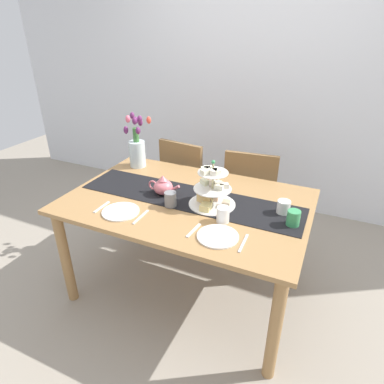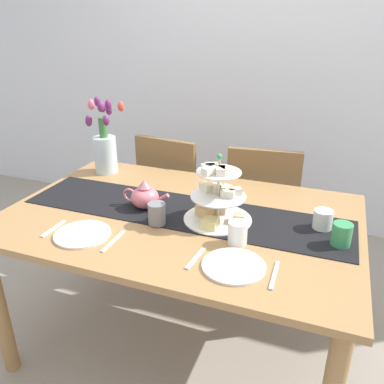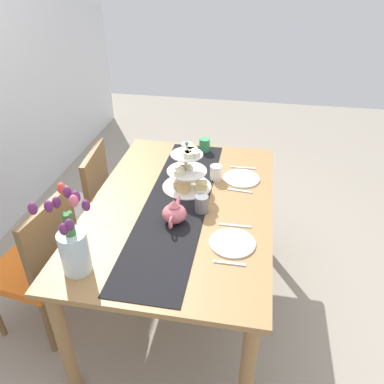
{
  "view_description": "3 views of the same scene",
  "coord_description": "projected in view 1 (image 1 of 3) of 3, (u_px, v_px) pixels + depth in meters",
  "views": [
    {
      "loc": [
        0.83,
        -1.74,
        1.81
      ],
      "look_at": [
        0.07,
        -0.08,
        0.87
      ],
      "focal_mm": 30.88,
      "sensor_mm": 36.0,
      "label": 1
    },
    {
      "loc": [
        0.61,
        -1.46,
        1.57
      ],
      "look_at": [
        0.04,
        0.04,
        0.86
      ],
      "focal_mm": 36.47,
      "sensor_mm": 36.0,
      "label": 2
    },
    {
      "loc": [
        -1.78,
        -0.38,
        2.01
      ],
      "look_at": [
        0.1,
        -0.05,
        0.79
      ],
      "focal_mm": 35.96,
      "sensor_mm": 36.0,
      "label": 3
    }
  ],
  "objects": [
    {
      "name": "chair_left",
      "position": [
        188.0,
        182.0,
        3.04
      ],
      "size": [
        0.47,
        0.47,
        0.91
      ],
      "color": "brown",
      "rests_on": "ground_plane"
    },
    {
      "name": "knife_left",
      "position": [
        141.0,
        217.0,
        1.98
      ],
      "size": [
        0.02,
        0.17,
        0.01
      ],
      "primitive_type": "cube",
      "rotation": [
        0.0,
        0.0,
        0.02
      ],
      "color": "silver",
      "rests_on": "dining_table"
    },
    {
      "name": "dinner_plate_left",
      "position": [
        121.0,
        212.0,
        2.04
      ],
      "size": [
        0.23,
        0.23,
        0.01
      ],
      "primitive_type": "cylinder",
      "color": "white",
      "rests_on": "dining_table"
    },
    {
      "name": "mug_white_text",
      "position": [
        223.0,
        215.0,
        1.92
      ],
      "size": [
        0.08,
        0.08,
        0.09
      ],
      "primitive_type": "cylinder",
      "color": "white",
      "rests_on": "dining_table"
    },
    {
      "name": "table_runner",
      "position": [
        189.0,
        197.0,
        2.21
      ],
      "size": [
        1.51,
        0.35,
        0.0
      ],
      "primitive_type": "cube",
      "color": "black",
      "rests_on": "dining_table"
    },
    {
      "name": "dining_table",
      "position": [
        187.0,
        213.0,
        2.23
      ],
      "size": [
        1.58,
        1.04,
        0.76
      ],
      "color": "#A37747",
      "rests_on": "ground_plane"
    },
    {
      "name": "fork_right",
      "position": [
        194.0,
        230.0,
        1.85
      ],
      "size": [
        0.03,
        0.15,
        0.01
      ],
      "primitive_type": "cube",
      "rotation": [
        0.0,
        0.0,
        -0.09
      ],
      "color": "silver",
      "rests_on": "dining_table"
    },
    {
      "name": "cream_jug",
      "position": [
        284.0,
        207.0,
        2.01
      ],
      "size": [
        0.08,
        0.08,
        0.08
      ],
      "primitive_type": "cylinder",
      "color": "white",
      "rests_on": "dining_table"
    },
    {
      "name": "fork_left",
      "position": [
        102.0,
        207.0,
        2.09
      ],
      "size": [
        0.02,
        0.15,
        0.01
      ],
      "primitive_type": "cube",
      "rotation": [
        0.0,
        0.0,
        0.01
      ],
      "color": "silver",
      "rests_on": "dining_table"
    },
    {
      "name": "mug_orange",
      "position": [
        293.0,
        218.0,
        1.89
      ],
      "size": [
        0.08,
        0.08,
        0.09
      ],
      "primitive_type": "cylinder",
      "color": "#389356",
      "rests_on": "dining_table"
    },
    {
      "name": "knife_right",
      "position": [
        243.0,
        243.0,
        1.75
      ],
      "size": [
        0.02,
        0.17,
        0.01
      ],
      "primitive_type": "cube",
      "rotation": [
        0.0,
        0.0,
        0.02
      ],
      "color": "silver",
      "rests_on": "dining_table"
    },
    {
      "name": "tiered_cake_stand",
      "position": [
        212.0,
        191.0,
        2.07
      ],
      "size": [
        0.3,
        0.3,
        0.3
      ],
      "color": "beige",
      "rests_on": "table_runner"
    },
    {
      "name": "ground_plane",
      "position": [
        188.0,
        287.0,
        2.53
      ],
      "size": [
        8.0,
        8.0,
        0.0
      ],
      "primitive_type": "plane",
      "color": "gray"
    },
    {
      "name": "room_wall_rear",
      "position": [
        257.0,
        80.0,
        3.25
      ],
      "size": [
        6.0,
        0.08,
        2.6
      ],
      "primitive_type": "cube",
      "color": "silver",
      "rests_on": "ground_plane"
    },
    {
      "name": "dinner_plate_right",
      "position": [
        218.0,
        236.0,
        1.8
      ],
      "size": [
        0.23,
        0.23,
        0.01
      ],
      "primitive_type": "cylinder",
      "color": "white",
      "rests_on": "dining_table"
    },
    {
      "name": "chair_right",
      "position": [
        250.0,
        194.0,
        2.82
      ],
      "size": [
        0.46,
        0.46,
        0.91
      ],
      "color": "brown",
      "rests_on": "ground_plane"
    },
    {
      "name": "tulip_vase",
      "position": [
        137.0,
        148.0,
        2.63
      ],
      "size": [
        0.21,
        0.18,
        0.43
      ],
      "color": "silver",
      "rests_on": "dining_table"
    },
    {
      "name": "mug_grey",
      "position": [
        170.0,
        199.0,
        2.08
      ],
      "size": [
        0.08,
        0.08,
        0.09
      ],
      "primitive_type": "cylinder",
      "color": "slate",
      "rests_on": "table_runner"
    },
    {
      "name": "teapot",
      "position": [
        163.0,
        186.0,
        2.23
      ],
      "size": [
        0.24,
        0.13,
        0.14
      ],
      "color": "#D66B75",
      "rests_on": "table_runner"
    }
  ]
}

